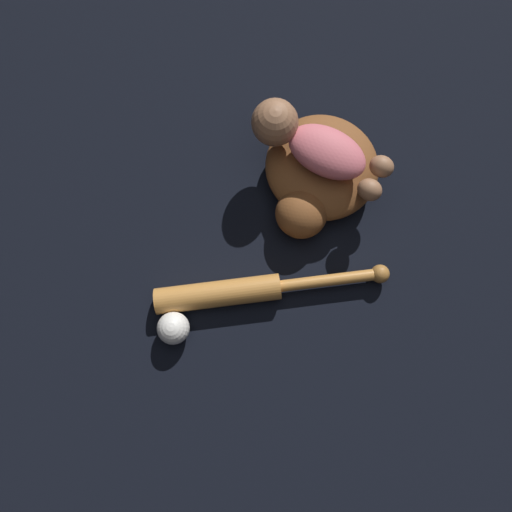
# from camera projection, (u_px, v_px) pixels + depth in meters

# --- Properties ---
(ground_plane) EXTENTS (6.00, 6.00, 0.00)m
(ground_plane) POSITION_uv_depth(u_px,v_px,m) (306.00, 181.00, 1.28)
(ground_plane) COLOR black
(baseball_glove) EXTENTS (0.33, 0.36, 0.11)m
(baseball_glove) POSITION_uv_depth(u_px,v_px,m) (318.00, 175.00, 1.23)
(baseball_glove) COLOR brown
(baseball_glove) RESTS_ON ground
(baby_figure) EXTENTS (0.35, 0.18, 0.11)m
(baby_figure) POSITION_uv_depth(u_px,v_px,m) (310.00, 142.00, 1.15)
(baby_figure) COLOR #D16670
(baby_figure) RESTS_ON baseball_glove
(baseball_bat) EXTENTS (0.54, 0.25, 0.06)m
(baseball_bat) POSITION_uv_depth(u_px,v_px,m) (243.00, 291.00, 1.19)
(baseball_bat) COLOR #C6843D
(baseball_bat) RESTS_ON ground
(baseball) EXTENTS (0.08, 0.08, 0.08)m
(baseball) POSITION_uv_depth(u_px,v_px,m) (173.00, 328.00, 1.17)
(baseball) COLOR white
(baseball) RESTS_ON ground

